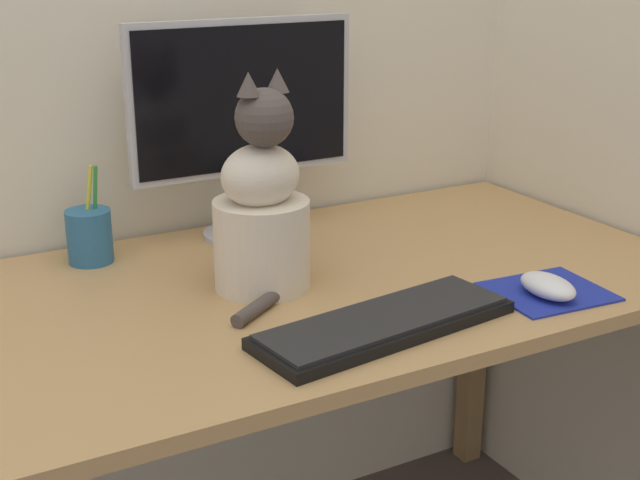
{
  "coord_description": "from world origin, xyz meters",
  "views": [
    {
      "loc": [
        -0.65,
        -1.25,
        1.29
      ],
      "look_at": [
        -0.02,
        -0.11,
        0.84
      ],
      "focal_mm": 50.0,
      "sensor_mm": 36.0,
      "label": 1
    }
  ],
  "objects_px": {
    "keyboard": "(384,323)",
    "computer_mouse_right": "(548,286)",
    "cat": "(262,210)",
    "monitor": "(244,116)",
    "pen_cup": "(90,236)"
  },
  "relations": [
    {
      "from": "monitor",
      "to": "cat",
      "type": "height_order",
      "value": "monitor"
    },
    {
      "from": "keyboard",
      "to": "computer_mouse_right",
      "type": "height_order",
      "value": "computer_mouse_right"
    },
    {
      "from": "keyboard",
      "to": "cat",
      "type": "bearing_deg",
      "value": 101.95
    },
    {
      "from": "monitor",
      "to": "cat",
      "type": "bearing_deg",
      "value": -108.57
    },
    {
      "from": "monitor",
      "to": "cat",
      "type": "distance_m",
      "value": 0.29
    },
    {
      "from": "keyboard",
      "to": "monitor",
      "type": "bearing_deg",
      "value": 82.52
    },
    {
      "from": "keyboard",
      "to": "pen_cup",
      "type": "distance_m",
      "value": 0.59
    },
    {
      "from": "keyboard",
      "to": "computer_mouse_right",
      "type": "bearing_deg",
      "value": -11.9
    },
    {
      "from": "cat",
      "to": "computer_mouse_right",
      "type": "bearing_deg",
      "value": -49.37
    },
    {
      "from": "keyboard",
      "to": "pen_cup",
      "type": "height_order",
      "value": "pen_cup"
    },
    {
      "from": "monitor",
      "to": "cat",
      "type": "xyz_separation_m",
      "value": [
        -0.09,
        -0.26,
        -0.1
      ]
    },
    {
      "from": "keyboard",
      "to": "pen_cup",
      "type": "xyz_separation_m",
      "value": [
        -0.3,
        0.51,
        0.04
      ]
    },
    {
      "from": "keyboard",
      "to": "computer_mouse_right",
      "type": "relative_size",
      "value": 3.91
    },
    {
      "from": "computer_mouse_right",
      "to": "pen_cup",
      "type": "bearing_deg",
      "value": 138.7
    },
    {
      "from": "computer_mouse_right",
      "to": "pen_cup",
      "type": "distance_m",
      "value": 0.8
    }
  ]
}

